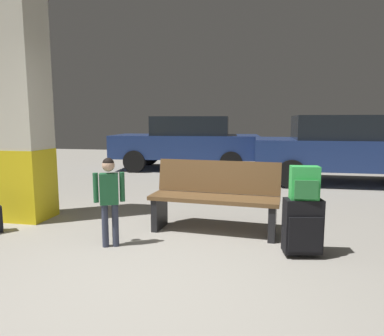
% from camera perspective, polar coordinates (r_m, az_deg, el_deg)
% --- Properties ---
extents(ground_plane, '(18.00, 18.00, 0.10)m').
position_cam_1_polar(ground_plane, '(6.87, 2.32, -4.38)').
color(ground_plane, gray).
extents(structural_pillar, '(0.57, 0.57, 3.07)m').
position_cam_1_polar(structural_pillar, '(5.40, -25.87, 8.35)').
color(structural_pillar, yellow).
rests_on(structural_pillar, ground_plane).
extents(bench, '(1.64, 0.66, 0.89)m').
position_cam_1_polar(bench, '(4.41, 3.77, -4.78)').
color(bench, brown).
rests_on(bench, ground_plane).
extents(suitcase, '(0.41, 0.29, 0.60)m').
position_cam_1_polar(suitcase, '(3.80, 17.69, -9.09)').
color(suitcase, black).
rests_on(suitcase, ground_plane).
extents(backpack_bright, '(0.29, 0.21, 0.34)m').
position_cam_1_polar(backpack_bright, '(3.70, 17.97, -2.39)').
color(backpack_bright, green).
rests_on(backpack_bright, suitcase).
extents(child, '(0.32, 0.19, 1.00)m').
position_cam_1_polar(child, '(3.93, -13.44, -3.93)').
color(child, '#33384C').
rests_on(child, ground_plane).
extents(parked_car_far, '(4.22, 2.03, 1.51)m').
position_cam_1_polar(parked_car_far, '(10.01, -0.78, 4.39)').
color(parked_car_far, navy).
rests_on(parked_car_far, ground_plane).
extents(parked_car_near, '(4.11, 1.82, 1.51)m').
position_cam_1_polar(parked_car_near, '(8.45, 24.14, 3.08)').
color(parked_car_near, navy).
rests_on(parked_car_near, ground_plane).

